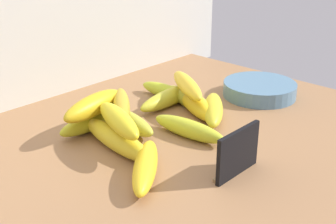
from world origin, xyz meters
TOP-DOWN VIEW (x-y plane):
  - counter_top at (0.00, 0.00)cm, footprint 110.00×76.00cm
  - chalkboard_sign at (3.04, -16.46)cm, footprint 11.00×1.80cm
  - fruit_bowl at (37.54, 1.15)cm, footprint 17.81×17.81cm
  - banana_0 at (20.04, 8.61)cm, footprint 8.80×19.36cm
  - banana_1 at (18.37, 5.35)cm, footprint 11.10×17.70cm
  - banana_2 at (8.20, -1.04)cm, footprint 4.90×17.24cm
  - banana_3 at (2.15, 10.46)cm, footprint 6.12×17.11cm
  - banana_4 at (-8.35, -5.69)cm, footprint 16.37×14.59cm
  - banana_5 at (-5.14, 5.43)cm, footprint 6.93×21.25cm
  - banana_6 at (18.29, 13.21)cm, footprint 20.46×4.99cm
  - banana_7 at (-2.20, 15.80)cm, footprint 17.89×4.69cm
  - banana_8 at (19.00, 1.10)cm, footprint 16.24×13.93cm
  - banana_9 at (20.72, 16.86)cm, footprint 3.73×15.87cm
  - banana_10 at (1.10, 10.87)cm, footprint 14.00×15.93cm
  - banana_11 at (-5.04, 4.71)cm, footprint 9.25×16.93cm
  - banana_12 at (-3.34, 14.36)cm, footprint 17.40×7.90cm
  - banana_13 at (18.98, 8.72)cm, footprint 12.55×17.14cm

SIDE VIEW (x-z plane):
  - counter_top at x=0.00cm, z-range 0.00..3.00cm
  - banana_9 at x=20.72cm, z-range 3.00..6.46cm
  - fruit_bowl at x=37.54cm, z-range 3.00..6.55cm
  - banana_2 at x=8.20cm, z-range 3.00..6.74cm
  - banana_7 at x=-2.20cm, z-range 3.00..6.86cm
  - banana_4 at x=-8.35cm, z-range 3.00..6.95cm
  - banana_0 at x=20.04cm, z-range 3.00..6.98cm
  - banana_6 at x=18.29cm, z-range 3.00..7.01cm
  - banana_3 at x=2.15cm, z-range 3.00..7.07cm
  - banana_1 at x=18.37cm, z-range 3.00..7.13cm
  - banana_8 at x=19.00cm, z-range 3.00..7.18cm
  - banana_5 at x=-5.14cm, z-range 3.00..7.30cm
  - chalkboard_sign at x=3.04cm, z-range 2.66..11.06cm
  - banana_10 at x=1.10cm, z-range 7.07..10.41cm
  - banana_13 at x=18.98cm, z-range 6.98..10.69cm
  - banana_12 at x=-3.34cm, z-range 6.86..11.21cm
  - banana_11 at x=-5.04cm, z-range 7.30..11.30cm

